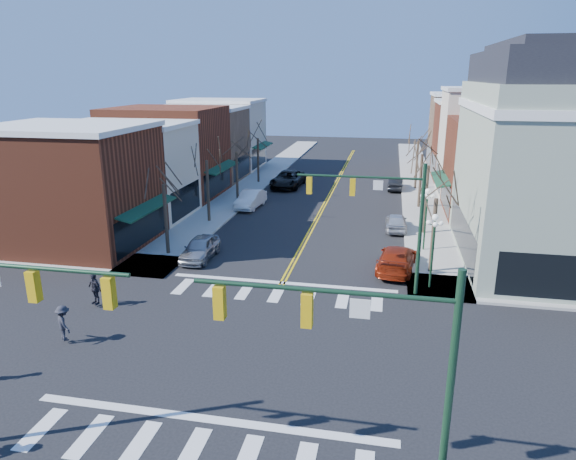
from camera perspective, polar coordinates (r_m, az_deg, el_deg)
The scene contains 33 objects.
ground at distance 22.78m, azimuth -4.75°, elevation -13.35°, with size 160.00×160.00×0.00m, color black.
sidewalk_left at distance 42.98m, azimuth -8.73°, elevation 1.34°, with size 3.50×70.00×0.15m, color #9E9B93.
sidewalk_right at distance 40.62m, azimuth 15.19°, elevation 0.02°, with size 3.50×70.00×0.15m, color #9E9B93.
bldg_left_brick_a at distance 37.94m, azimuth -22.94°, elevation 4.23°, with size 10.00×8.50×8.00m, color maroon.
bldg_left_stucco_a at distance 44.47m, azimuth -17.42°, elevation 6.15°, with size 10.00×7.00×7.50m, color beige.
bldg_left_brick_b at distance 51.46m, azimuth -13.26°, elevation 8.41°, with size 10.00×9.00×8.50m, color maroon.
bldg_left_tan at distance 59.05m, azimuth -9.95°, elevation 9.30°, with size 10.00×7.50×7.80m, color #86654A.
bldg_left_stucco_b at distance 66.26m, azimuth -7.55°, elevation 10.38°, with size 10.00×8.00×8.20m, color beige.
bldg_right_brick_a at distance 46.31m, azimuth 23.54°, elevation 6.24°, with size 10.00×8.50×8.00m, color maroon.
bldg_right_stucco at distance 53.69m, azimuth 22.02°, elevation 8.78°, with size 10.00×7.00×10.00m, color beige.
bldg_right_brick_b at distance 61.11m, azimuth 20.73°, elevation 9.05°, with size 10.00×8.00×8.50m, color maroon.
bldg_right_tan at distance 68.94m, azimuth 19.74°, elevation 10.14°, with size 10.00×8.00×9.00m, color #86654A.
victorian_corner at distance 35.43m, azimuth 29.23°, elevation 6.99°, with size 12.25×14.25×13.30m.
traffic_mast_near_right at distance 13.31m, azimuth 9.63°, elevation -13.81°, with size 6.60×0.28×7.20m.
traffic_mast_far_right at distance 27.12m, azimuth 10.73°, elevation 2.20°, with size 6.60×0.28×7.20m.
lamppost_corner at distance 28.78m, azimuth 15.86°, elevation -0.93°, with size 0.36×0.36×4.33m.
lamppost_midblock at distance 35.02m, azimuth 15.13°, elevation 2.27°, with size 0.36×0.36×4.33m.
tree_left_a at distance 34.22m, azimuth -13.40°, elevation 1.05°, with size 0.24×0.24×4.76m, color #382B21.
tree_left_b at distance 41.36m, azimuth -8.89°, elevation 4.22°, with size 0.24×0.24×5.04m, color #382B21.
tree_left_c at distance 48.84m, azimuth -5.69°, elevation 5.98°, with size 0.24×0.24×4.55m, color #382B21.
tree_left_d at distance 56.39m, azimuth -3.34°, elevation 7.68°, with size 0.24×0.24×4.90m, color #382B21.
tree_right_a at distance 31.36m, azimuth 15.82°, elevation -0.71°, with size 0.24×0.24×4.62m, color #382B21.
tree_right_b at distance 39.00m, azimuth 15.04°, elevation 3.17°, with size 0.24×0.24×5.18m, color #382B21.
tree_right_c at distance 46.84m, azimuth 14.48°, elevation 5.23°, with size 0.24×0.24×4.83m, color #382B21.
tree_right_d at distance 54.69m, azimuth 14.10°, elevation 6.95°, with size 0.24×0.24×4.97m, color #382B21.
car_left_near at distance 33.58m, azimuth -9.75°, elevation -1.99°, with size 1.71×4.24×1.44m, color #A3A3A7.
car_left_mid at distance 46.02m, azimuth -4.19°, elevation 3.42°, with size 1.63×4.67×1.54m, color white.
car_left_far at distance 54.47m, azimuth -0.01°, elevation 5.67°, with size 2.83×6.14×1.71m, color black.
car_right_near at distance 31.85m, azimuth 11.99°, elevation -3.13°, with size 2.09×5.14×1.49m, color #98260D.
car_right_mid at distance 40.02m, azimuth 11.93°, elevation 0.88°, with size 1.57×3.91×1.33m, color silver.
car_right_far at distance 54.31m, azimuth 11.88°, elevation 5.07°, with size 1.40×4.01×1.32m, color black.
pedestrian_dark_a at distance 28.13m, azimuth -20.69°, elevation -6.12°, with size 0.97×0.41×1.66m, color #23212A.
pedestrian_dark_b at distance 24.98m, azimuth -23.67°, elevation -9.45°, with size 1.06×0.61×1.64m, color #212129.
Camera 1 is at (5.62, -18.87, 11.45)m, focal length 32.00 mm.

